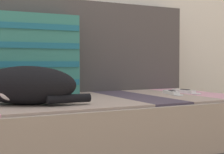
{
  "coord_description": "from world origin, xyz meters",
  "views": [
    {
      "loc": [
        -0.38,
        -1.41,
        0.57
      ],
      "look_at": [
        0.36,
        0.05,
        0.5
      ],
      "focal_mm": 55.0,
      "sensor_mm": 36.0,
      "label": 1
    }
  ],
  "objects_px": {
    "couch": "(34,145)",
    "sleeping_cat": "(23,86)",
    "game_remote_near": "(172,93)",
    "game_remote_far": "(185,91)",
    "throw_pillow_striped": "(35,55)"
  },
  "relations": [
    {
      "from": "couch",
      "to": "throw_pillow_striped",
      "type": "bearing_deg",
      "value": 73.06
    },
    {
      "from": "couch",
      "to": "game_remote_near",
      "type": "height_order",
      "value": "game_remote_near"
    },
    {
      "from": "sleeping_cat",
      "to": "game_remote_near",
      "type": "distance_m",
      "value": 0.81
    },
    {
      "from": "couch",
      "to": "game_remote_far",
      "type": "relative_size",
      "value": 10.21
    },
    {
      "from": "couch",
      "to": "game_remote_near",
      "type": "xyz_separation_m",
      "value": [
        0.73,
        -0.06,
        0.21
      ]
    },
    {
      "from": "couch",
      "to": "game_remote_near",
      "type": "distance_m",
      "value": 0.76
    },
    {
      "from": "sleeping_cat",
      "to": "game_remote_far",
      "type": "distance_m",
      "value": 0.93
    },
    {
      "from": "couch",
      "to": "game_remote_far",
      "type": "height_order",
      "value": "game_remote_far"
    },
    {
      "from": "throw_pillow_striped",
      "to": "couch",
      "type": "bearing_deg",
      "value": -106.94
    },
    {
      "from": "game_remote_near",
      "to": "game_remote_far",
      "type": "height_order",
      "value": "same"
    },
    {
      "from": "sleeping_cat",
      "to": "throw_pillow_striped",
      "type": "bearing_deg",
      "value": 68.25
    },
    {
      "from": "sleeping_cat",
      "to": "game_remote_near",
      "type": "height_order",
      "value": "sleeping_cat"
    },
    {
      "from": "sleeping_cat",
      "to": "game_remote_far",
      "type": "xyz_separation_m",
      "value": [
        0.92,
        0.13,
        -0.07
      ]
    },
    {
      "from": "couch",
      "to": "sleeping_cat",
      "type": "height_order",
      "value": "sleeping_cat"
    },
    {
      "from": "throw_pillow_striped",
      "to": "sleeping_cat",
      "type": "height_order",
      "value": "throw_pillow_striped"
    }
  ]
}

